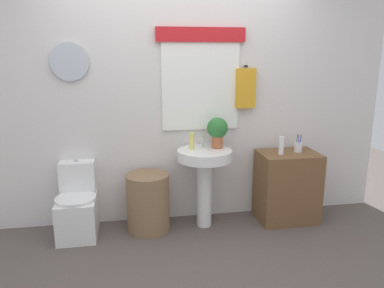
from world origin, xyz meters
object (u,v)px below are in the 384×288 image
toilet (78,207)px  pedestal_sink (205,168)px  potted_plant (217,130)px  toothbrush_cup (298,147)px  lotion_bottle (281,145)px  soap_bottle (192,141)px  wooden_cabinet (287,186)px  laundry_hamper (148,202)px

toilet → pedestal_sink: 1.29m
potted_plant → toothbrush_cup: bearing=-2.7°
lotion_bottle → soap_bottle: bearing=174.3°
soap_bottle → toothbrush_cup: size_ratio=0.89×
pedestal_sink → potted_plant: bearing=23.2°
wooden_cabinet → soap_bottle: size_ratio=4.41×
lotion_bottle → toothbrush_cup: toothbrush_cup is taller
pedestal_sink → toothbrush_cup: toothbrush_cup is taller
soap_bottle → potted_plant: bearing=2.2°
pedestal_sink → toothbrush_cup: (0.99, 0.02, 0.17)m
wooden_cabinet → lotion_bottle: 0.47m
toilet → potted_plant: 1.56m
laundry_hamper → soap_bottle: soap_bottle is taller
soap_bottle → potted_plant: 0.28m
laundry_hamper → toothbrush_cup: size_ratio=3.13×
wooden_cabinet → lotion_bottle: lotion_bottle is taller
laundry_hamper → wooden_cabinet: bearing=0.0°
pedestal_sink → soap_bottle: (-0.12, 0.05, 0.27)m
pedestal_sink → wooden_cabinet: 0.92m
potted_plant → pedestal_sink: bearing=-156.8°
laundry_hamper → pedestal_sink: pedestal_sink is taller
pedestal_sink → wooden_cabinet: size_ratio=1.09×
toilet → toothbrush_cup: (2.24, -0.01, 0.51)m
toilet → soap_bottle: size_ratio=4.31×
wooden_cabinet → potted_plant: bearing=175.4°
potted_plant → lotion_bottle: (0.64, -0.10, -0.16)m
lotion_bottle → pedestal_sink: bearing=177.1°
lotion_bottle → wooden_cabinet: bearing=20.8°
wooden_cabinet → potted_plant: size_ratio=2.37×
laundry_hamper → soap_bottle: size_ratio=3.49×
potted_plant → lotion_bottle: size_ratio=1.68×
wooden_cabinet → potted_plant: 0.97m
laundry_hamper → lotion_bottle: bearing=-1.7°
laundry_hamper → soap_bottle: (0.45, 0.05, 0.59)m
soap_bottle → pedestal_sink: bearing=-22.6°
laundry_hamper → wooden_cabinet: size_ratio=0.79×
pedestal_sink → wooden_cabinet: bearing=0.0°
laundry_hamper → toilet: bearing=177.3°
toothbrush_cup → pedestal_sink: bearing=-178.8°
pedestal_sink → toothbrush_cup: 1.01m
soap_bottle → wooden_cabinet: bearing=-2.8°
toilet → pedestal_sink: bearing=-1.5°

